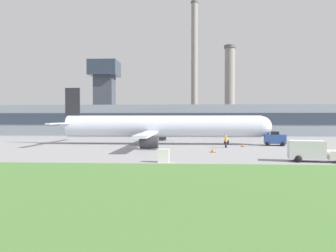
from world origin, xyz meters
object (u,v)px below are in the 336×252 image
at_px(baggage_truck, 314,151).
at_px(airplane, 160,127).
at_px(ground_crew_person, 226,141).
at_px(pushback_tug, 275,139).

bearing_deg(baggage_truck, airplane, 128.97).
relative_size(airplane, baggage_truck, 6.10).
height_order(airplane, ground_crew_person, airplane).
bearing_deg(airplane, ground_crew_person, -30.07).
bearing_deg(pushback_tug, airplane, 175.79).
relative_size(pushback_tug, ground_crew_person, 1.92).
xyz_separation_m(pushback_tug, ground_crew_person, (-8.34, -4.56, -0.08)).
bearing_deg(ground_crew_person, baggage_truck, -65.63).
bearing_deg(airplane, pushback_tug, -4.21).
bearing_deg(pushback_tug, ground_crew_person, -151.32).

